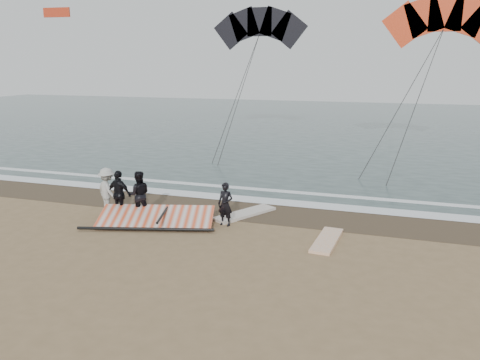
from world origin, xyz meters
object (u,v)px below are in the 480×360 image
object	(u,v)px
board_cream	(245,214)
man_main	(225,204)
board_white	(327,240)
sail_rig	(156,218)

from	to	relation	value
board_cream	man_main	bearing A→B (deg)	-73.08
man_main	board_white	bearing A→B (deg)	1.33
man_main	board_cream	distance (m)	1.53
board_white	sail_rig	size ratio (longest dim) A/B	0.50
man_main	sail_rig	size ratio (longest dim) A/B	0.34
board_white	sail_rig	bearing A→B (deg)	-174.78
board_white	man_main	bearing A→B (deg)	176.73
board_cream	board_white	bearing A→B (deg)	2.40
man_main	sail_rig	bearing A→B (deg)	-157.64
sail_rig	board_white	bearing A→B (deg)	0.55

